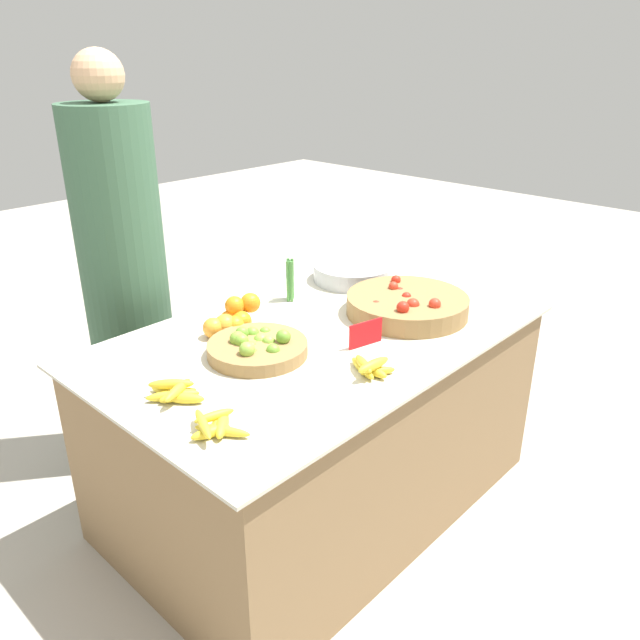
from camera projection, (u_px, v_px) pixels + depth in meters
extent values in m
plane|color=#ADA599|center=(320.00, 496.00, 2.57)|extent=(12.00, 12.00, 0.00)
cube|color=olive|center=(320.00, 421.00, 2.42)|extent=(1.57, 0.98, 0.73)
cube|color=beige|center=(320.00, 334.00, 2.27)|extent=(1.64, 1.02, 0.01)
cylinder|color=olive|center=(258.00, 349.00, 2.10)|extent=(0.34, 0.34, 0.05)
sphere|color=#6BA333|center=(283.00, 337.00, 2.09)|extent=(0.05, 0.05, 0.05)
sphere|color=#89BC42|center=(269.00, 342.00, 2.10)|extent=(0.04, 0.04, 0.04)
sphere|color=#7AB238|center=(251.00, 347.00, 2.08)|extent=(0.04, 0.04, 0.04)
sphere|color=#6BA333|center=(265.00, 332.00, 2.18)|extent=(0.04, 0.04, 0.04)
sphere|color=#7AB238|center=(258.00, 347.00, 2.10)|extent=(0.04, 0.04, 0.04)
sphere|color=#7AB238|center=(241.00, 341.00, 2.08)|extent=(0.05, 0.05, 0.05)
sphere|color=#6BA333|center=(252.00, 333.00, 2.16)|extent=(0.05, 0.05, 0.05)
sphere|color=#89BC42|center=(261.00, 341.00, 2.13)|extent=(0.05, 0.05, 0.05)
sphere|color=#89BC42|center=(247.00, 350.00, 2.01)|extent=(0.05, 0.05, 0.05)
sphere|color=#6BA333|center=(245.00, 340.00, 2.16)|extent=(0.04, 0.04, 0.04)
sphere|color=#7AB238|center=(238.00, 339.00, 2.09)|extent=(0.05, 0.05, 0.05)
sphere|color=#6BA333|center=(251.00, 355.00, 2.04)|extent=(0.05, 0.05, 0.05)
sphere|color=#6BA333|center=(242.00, 333.00, 2.12)|extent=(0.05, 0.05, 0.05)
sphere|color=#6BA333|center=(273.00, 350.00, 2.04)|extent=(0.05, 0.05, 0.05)
cylinder|color=olive|center=(407.00, 305.00, 2.42)|extent=(0.47, 0.47, 0.08)
sphere|color=red|center=(397.00, 280.00, 2.54)|extent=(0.04, 0.04, 0.04)
sphere|color=red|center=(376.00, 301.00, 2.49)|extent=(0.05, 0.05, 0.05)
sphere|color=red|center=(403.00, 308.00, 2.26)|extent=(0.05, 0.05, 0.05)
sphere|color=red|center=(420.00, 309.00, 2.41)|extent=(0.05, 0.05, 0.05)
sphere|color=red|center=(399.00, 293.00, 2.48)|extent=(0.05, 0.05, 0.05)
sphere|color=red|center=(406.00, 309.00, 2.40)|extent=(0.04, 0.04, 0.04)
sphere|color=red|center=(368.00, 307.00, 2.41)|extent=(0.05, 0.05, 0.05)
sphere|color=red|center=(447.00, 318.00, 2.33)|extent=(0.04, 0.04, 0.04)
sphere|color=red|center=(409.00, 307.00, 2.41)|extent=(0.05, 0.05, 0.05)
sphere|color=red|center=(409.00, 305.00, 2.39)|extent=(0.04, 0.04, 0.04)
sphere|color=red|center=(404.00, 315.00, 2.28)|extent=(0.05, 0.05, 0.05)
sphere|color=red|center=(392.00, 291.00, 2.51)|extent=(0.05, 0.05, 0.05)
sphere|color=red|center=(435.00, 304.00, 2.30)|extent=(0.05, 0.05, 0.05)
sphere|color=red|center=(393.00, 286.00, 2.47)|extent=(0.04, 0.04, 0.04)
sphere|color=red|center=(419.00, 320.00, 2.29)|extent=(0.04, 0.04, 0.04)
sphere|color=red|center=(415.00, 308.00, 2.41)|extent=(0.05, 0.05, 0.05)
sphere|color=red|center=(413.00, 305.00, 2.32)|extent=(0.05, 0.05, 0.05)
sphere|color=red|center=(376.00, 306.00, 2.35)|extent=(0.05, 0.05, 0.05)
sphere|color=red|center=(409.00, 297.00, 2.49)|extent=(0.05, 0.05, 0.05)
sphere|color=red|center=(406.00, 297.00, 2.40)|extent=(0.04, 0.04, 0.04)
sphere|color=orange|center=(236.00, 316.00, 2.31)|extent=(0.08, 0.08, 0.08)
sphere|color=orange|center=(237.00, 321.00, 2.28)|extent=(0.07, 0.07, 0.07)
sphere|color=orange|center=(213.00, 328.00, 2.22)|extent=(0.08, 0.08, 0.08)
sphere|color=orange|center=(225.00, 325.00, 2.24)|extent=(0.08, 0.08, 0.08)
sphere|color=orange|center=(235.00, 325.00, 2.24)|extent=(0.07, 0.07, 0.07)
sphere|color=orange|center=(241.00, 321.00, 2.27)|extent=(0.08, 0.08, 0.08)
sphere|color=orange|center=(229.00, 320.00, 2.28)|extent=(0.07, 0.07, 0.07)
sphere|color=orange|center=(235.00, 306.00, 2.28)|extent=(0.07, 0.07, 0.07)
sphere|color=orange|center=(250.00, 303.00, 2.30)|extent=(0.07, 0.07, 0.07)
cylinder|color=#B7B7BF|center=(353.00, 272.00, 2.77)|extent=(0.35, 0.35, 0.07)
cube|color=red|center=(366.00, 334.00, 2.16)|extent=(0.14, 0.04, 0.09)
cylinder|color=#4C8E42|center=(288.00, 282.00, 2.52)|extent=(0.01, 0.01, 0.17)
cylinder|color=#428438|center=(289.00, 280.00, 2.54)|extent=(0.01, 0.01, 0.17)
cylinder|color=#4C8E42|center=(292.00, 282.00, 2.52)|extent=(0.01, 0.01, 0.17)
cylinder|color=#428438|center=(288.00, 278.00, 2.55)|extent=(0.01, 0.01, 0.17)
cylinder|color=#4C8E42|center=(289.00, 280.00, 2.53)|extent=(0.01, 0.01, 0.17)
cylinder|color=#4C8E42|center=(288.00, 281.00, 2.52)|extent=(0.01, 0.01, 0.17)
cylinder|color=#428438|center=(292.00, 279.00, 2.55)|extent=(0.01, 0.01, 0.17)
ellipsoid|color=yellow|center=(211.00, 432.00, 1.66)|extent=(0.12, 0.06, 0.03)
ellipsoid|color=yellow|center=(217.00, 423.00, 1.70)|extent=(0.11, 0.10, 0.03)
ellipsoid|color=yellow|center=(222.00, 425.00, 1.69)|extent=(0.11, 0.11, 0.03)
ellipsoid|color=yellow|center=(222.00, 431.00, 1.66)|extent=(0.10, 0.15, 0.03)
ellipsoid|color=yellow|center=(203.00, 424.00, 1.66)|extent=(0.09, 0.15, 0.03)
ellipsoid|color=yellow|center=(214.00, 416.00, 1.70)|extent=(0.12, 0.06, 0.03)
ellipsoid|color=yellow|center=(185.00, 398.00, 1.82)|extent=(0.10, 0.11, 0.03)
ellipsoid|color=yellow|center=(165.00, 392.00, 1.85)|extent=(0.04, 0.12, 0.03)
ellipsoid|color=yellow|center=(173.00, 396.00, 1.83)|extent=(0.15, 0.11, 0.03)
ellipsoid|color=yellow|center=(178.00, 395.00, 1.83)|extent=(0.12, 0.05, 0.03)
ellipsoid|color=yellow|center=(171.00, 384.00, 1.84)|extent=(0.12, 0.12, 0.03)
ellipsoid|color=yellow|center=(178.00, 390.00, 1.82)|extent=(0.13, 0.08, 0.03)
ellipsoid|color=yellow|center=(378.00, 371.00, 1.97)|extent=(0.11, 0.09, 0.03)
ellipsoid|color=yellow|center=(372.00, 370.00, 1.97)|extent=(0.04, 0.12, 0.03)
ellipsoid|color=yellow|center=(362.00, 368.00, 1.99)|extent=(0.09, 0.15, 0.03)
ellipsoid|color=yellow|center=(373.00, 365.00, 1.95)|extent=(0.14, 0.04, 0.03)
ellipsoid|color=yellow|center=(364.00, 364.00, 1.97)|extent=(0.08, 0.12, 0.03)
cylinder|color=#385B42|center=(127.00, 294.00, 2.60)|extent=(0.34, 0.34, 1.51)
sphere|color=tan|center=(98.00, 75.00, 2.25)|extent=(0.19, 0.19, 0.19)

